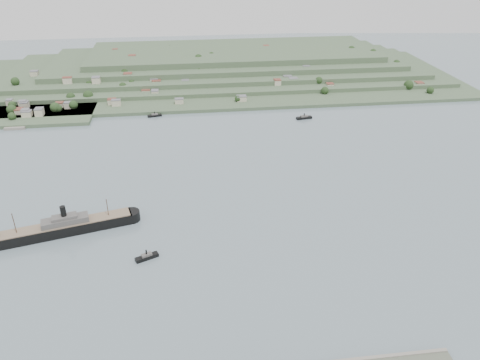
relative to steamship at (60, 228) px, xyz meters
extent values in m
plane|color=slate|center=(112.60, 11.50, -4.91)|extent=(1400.00, 1400.00, 0.00)
cube|color=#385035|center=(112.60, 371.50, -2.91)|extent=(760.00, 260.00, 4.00)
cube|color=#385035|center=(132.60, 396.50, 1.59)|extent=(680.00, 220.00, 5.00)
cube|color=#385035|center=(147.60, 411.50, 7.09)|extent=(600.00, 200.00, 6.00)
cube|color=#385035|center=(162.60, 426.50, 13.59)|extent=(520.00, 180.00, 7.00)
cube|color=#385035|center=(177.60, 441.50, 21.09)|extent=(440.00, 160.00, 8.00)
cube|color=#385035|center=(-87.40, 261.50, -2.91)|extent=(150.00, 90.00, 4.00)
cube|color=gray|center=(-92.40, 219.50, -3.51)|extent=(22.00, 14.00, 2.80)
cube|color=black|center=(2.51, 0.63, -1.11)|extent=(97.94, 36.32, 7.60)
cylinder|color=black|center=(49.90, 12.47, -1.11)|extent=(13.03, 13.03, 7.60)
cube|color=#75624E|center=(2.51, 0.63, 3.01)|extent=(95.57, 34.74, 0.65)
cube|color=#4E4B49|center=(4.62, 1.15, 5.40)|extent=(33.96, 17.37, 4.34)
cube|color=#4E4B49|center=(4.62, 1.15, 8.33)|extent=(18.69, 11.58, 2.71)
cylinder|color=black|center=(4.62, 1.15, 12.46)|extent=(3.91, 3.91, 9.77)
cylinder|color=#452F20|center=(-26.98, -6.74, 10.29)|extent=(0.54, 0.54, 17.37)
cylinder|color=#452F20|center=(34.10, 8.52, 9.20)|extent=(0.54, 0.54, 15.20)
cube|color=black|center=(63.67, -37.43, -3.65)|extent=(16.06, 10.13, 2.51)
cube|color=#4E4B49|center=(63.67, -37.43, -1.77)|extent=(7.82, 5.90, 1.88)
cylinder|color=black|center=(63.67, -37.43, 0.32)|extent=(1.05, 1.05, 3.66)
cube|color=black|center=(59.96, 236.50, -3.82)|extent=(16.93, 7.75, 2.18)
cube|color=#4E4B49|center=(59.96, 236.50, -2.19)|extent=(7.94, 5.04, 1.64)
cylinder|color=black|center=(59.96, 236.50, -0.37)|extent=(0.91, 0.91, 3.18)
cube|color=black|center=(233.49, 206.72, -3.68)|extent=(19.09, 7.96, 2.47)
cube|color=#4E4B49|center=(233.49, 206.72, -1.82)|extent=(8.87, 5.36, 1.85)
cylinder|color=black|center=(233.49, 206.72, 0.23)|extent=(1.03, 1.03, 3.60)
camera|label=1|loc=(93.78, -294.99, 190.15)|focal=35.00mm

